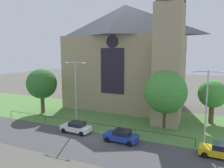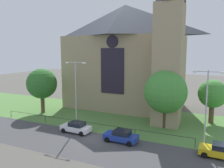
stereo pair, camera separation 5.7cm
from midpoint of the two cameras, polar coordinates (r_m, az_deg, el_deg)
ground at (r=38.61m, az=2.77°, el=-8.53°), size 160.00×160.00×0.00m
road_asphalt at (r=28.47m, az=-6.54°, el=-14.87°), size 120.00×8.00×0.01m
grass_verge at (r=36.84m, az=1.60°, el=-9.36°), size 120.00×20.00×0.01m
church_building at (r=44.30m, az=3.96°, el=7.12°), size 23.20×16.20×26.00m
iron_railing at (r=33.05m, az=-6.58°, el=-9.75°), size 29.71×0.07×1.13m
tree_left_near at (r=42.62m, az=-17.25°, el=0.06°), size 5.43×5.43×8.09m
tree_right_far at (r=38.30m, az=24.09°, el=-2.34°), size 4.38×4.38×6.84m
tree_right_near at (r=33.44m, az=13.38°, el=-1.91°), size 6.19×6.19×8.50m
streetlamp_near at (r=32.56m, az=-9.09°, el=-0.82°), size 3.37×0.26×9.78m
streetlamp_far at (r=27.30m, az=22.82°, el=-3.85°), size 3.37×0.26×9.16m
parked_car_white at (r=32.20m, az=-8.97°, el=-10.71°), size 4.25×2.11×1.51m
parked_car_blue at (r=28.78m, az=2.37°, el=-12.97°), size 4.24×2.10×1.51m
parked_car_yellow at (r=27.39m, az=25.79°, el=-14.96°), size 4.28×2.18×1.51m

